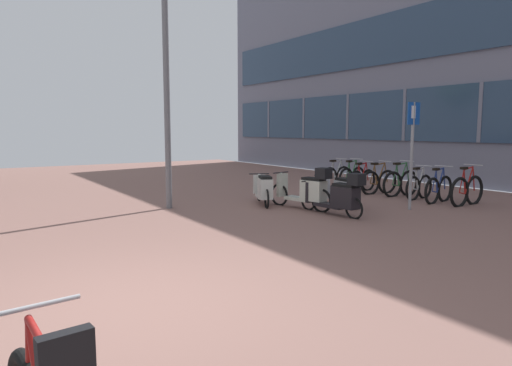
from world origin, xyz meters
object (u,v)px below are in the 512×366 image
(bicycle_rack_04, at_px, (379,182))
(bicycle_rack_05, at_px, (362,180))
(bicycle_rack_00, at_px, (467,191))
(bicycle_rack_02, at_px, (419,187))
(scooter_mid, at_px, (340,196))
(parking_sign, at_px, (412,144))
(bicycle_rack_01, at_px, (439,189))
(scooter_near, at_px, (264,189))
(bicycle_rack_03, at_px, (401,183))
(bicycle_rack_07, at_px, (336,176))
(scooter_far, at_px, (340,191))
(bicycle_rack_06, at_px, (352,178))
(lamp_post, at_px, (166,50))
(scooter_extra, at_px, (307,190))

(bicycle_rack_04, height_order, bicycle_rack_05, bicycle_rack_04)
(bicycle_rack_00, xyz_separation_m, bicycle_rack_02, (-0.13, 1.28, -0.03))
(scooter_mid, distance_m, parking_sign, 2.20)
(bicycle_rack_01, relative_size, scooter_mid, 0.74)
(bicycle_rack_04, relative_size, scooter_near, 0.90)
(bicycle_rack_03, bearing_deg, bicycle_rack_00, -87.84)
(bicycle_rack_00, bearing_deg, scooter_near, 146.36)
(bicycle_rack_05, distance_m, scooter_mid, 4.12)
(bicycle_rack_01, distance_m, bicycle_rack_03, 1.29)
(bicycle_rack_02, height_order, scooter_mid, scooter_mid)
(scooter_near, bearing_deg, bicycle_rack_07, 23.20)
(bicycle_rack_03, height_order, parking_sign, parking_sign)
(bicycle_rack_00, height_order, scooter_mid, bicycle_rack_00)
(scooter_near, height_order, parking_sign, parking_sign)
(scooter_near, height_order, scooter_far, scooter_near)
(scooter_mid, bearing_deg, bicycle_rack_02, 9.30)
(bicycle_rack_06, bearing_deg, bicycle_rack_07, 95.27)
(lamp_post, bearing_deg, bicycle_rack_06, 2.04)
(bicycle_rack_07, bearing_deg, bicycle_rack_00, -89.07)
(bicycle_rack_00, height_order, parking_sign, parking_sign)
(bicycle_rack_00, distance_m, scooter_extra, 4.01)
(bicycle_rack_01, height_order, bicycle_rack_06, bicycle_rack_06)
(scooter_far, height_order, scooter_extra, scooter_extra)
(bicycle_rack_00, height_order, bicycle_rack_06, bicycle_rack_00)
(bicycle_rack_00, relative_size, bicycle_rack_03, 1.01)
(bicycle_rack_01, relative_size, bicycle_rack_06, 1.01)
(bicycle_rack_02, xyz_separation_m, scooter_far, (-2.57, 0.32, 0.05))
(bicycle_rack_05, relative_size, bicycle_rack_06, 0.97)
(scooter_extra, bearing_deg, bicycle_rack_04, 14.31)
(parking_sign, bearing_deg, bicycle_rack_02, 30.71)
(bicycle_rack_05, bearing_deg, bicycle_rack_03, -82.11)
(bicycle_rack_03, relative_size, parking_sign, 0.57)
(bicycle_rack_06, height_order, scooter_far, bicycle_rack_06)
(bicycle_rack_03, relative_size, bicycle_rack_07, 1.06)
(bicycle_rack_00, distance_m, bicycle_rack_01, 0.67)
(bicycle_rack_00, height_order, scooter_extra, same)
(bicycle_rack_05, xyz_separation_m, lamp_post, (-5.97, 0.42, 3.29))
(scooter_far, bearing_deg, bicycle_rack_06, 39.90)
(bicycle_rack_00, relative_size, scooter_near, 0.92)
(scooter_near, bearing_deg, bicycle_rack_02, -20.12)
(bicycle_rack_02, bearing_deg, bicycle_rack_01, -96.44)
(bicycle_rack_04, height_order, bicycle_rack_07, bicycle_rack_04)
(scooter_extra, bearing_deg, bicycle_rack_03, 3.62)
(bicycle_rack_06, bearing_deg, bicycle_rack_01, -93.31)
(bicycle_rack_01, xyz_separation_m, bicycle_rack_03, (0.13, 1.28, 0.02))
(bicycle_rack_03, distance_m, parking_sign, 2.50)
(scooter_mid, height_order, lamp_post, lamp_post)
(scooter_far, bearing_deg, lamp_post, 150.19)
(bicycle_rack_01, distance_m, scooter_near, 4.45)
(scooter_near, xyz_separation_m, lamp_post, (-2.10, 0.87, 3.23))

